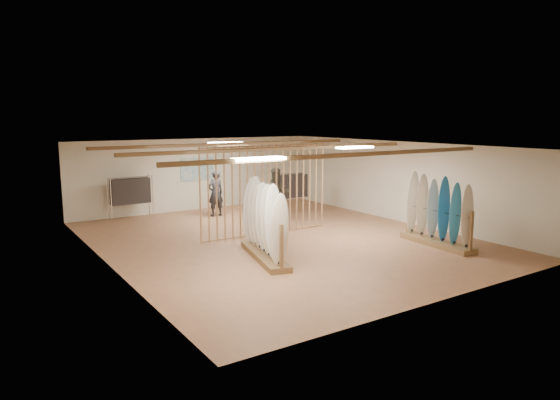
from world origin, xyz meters
TOP-DOWN VIEW (x-y plane):
  - floor at (0.00, 0.00)m, footprint 12.00×12.00m
  - ceiling at (0.00, 0.00)m, footprint 12.00×12.00m
  - wall_back at (0.00, 6.00)m, footprint 12.00×0.00m
  - wall_front at (0.00, -6.00)m, footprint 12.00×0.00m
  - wall_left at (-5.00, 0.00)m, footprint 0.00×12.00m
  - wall_right at (5.00, 0.00)m, footprint 0.00×12.00m
  - ceiling_slats at (0.00, 0.00)m, footprint 9.50×6.12m
  - light_panels at (0.00, 0.00)m, footprint 1.20×0.35m
  - bamboo_partition at (0.00, 0.80)m, footprint 4.45×0.05m
  - poster at (0.00, 5.98)m, footprint 1.40×0.03m
  - rack_left at (-1.46, -1.50)m, footprint 1.23×2.87m
  - rack_right at (3.37, -3.04)m, footprint 0.74×2.49m
  - clothing_rack_a at (-2.84, 5.40)m, footprint 1.47×0.39m
  - clothing_rack_b at (2.76, 3.46)m, footprint 1.45×0.39m
  - shopper_a at (-0.02, 4.31)m, footprint 0.73×0.52m
  - shopper_b at (1.61, 2.66)m, footprint 1.25×1.14m

SIDE VIEW (x-z plane):
  - floor at x=0.00m, z-range 0.00..0.00m
  - rack_right at x=3.37m, z-range -0.31..1.67m
  - rack_left at x=-1.46m, z-range -0.31..1.67m
  - shopper_a at x=-0.02m, z-range 0.00..1.94m
  - clothing_rack_b at x=2.76m, z-range 0.23..1.78m
  - clothing_rack_a at x=-2.84m, z-range 0.24..1.81m
  - shopper_b at x=1.61m, z-range 0.00..2.09m
  - bamboo_partition at x=0.00m, z-range 0.01..2.79m
  - wall_back at x=0.00m, z-range -4.60..7.40m
  - wall_front at x=0.00m, z-range -4.60..7.40m
  - wall_left at x=-5.00m, z-range -4.60..7.40m
  - wall_right at x=5.00m, z-range -4.60..7.40m
  - poster at x=0.00m, z-range 1.15..2.05m
  - ceiling_slats at x=0.00m, z-range 2.67..2.77m
  - light_panels at x=0.00m, z-range 2.71..2.77m
  - ceiling at x=0.00m, z-range 2.80..2.80m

